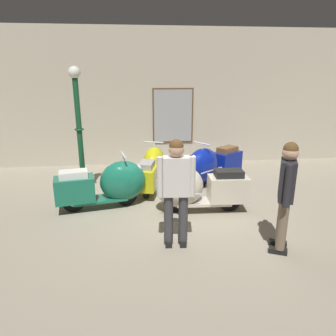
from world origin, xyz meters
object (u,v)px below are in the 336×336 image
scooter_3 (210,165)px  scooter_2 (194,188)px  scooter_0 (109,184)px  visitor_0 (286,190)px  visitor_1 (176,186)px  scooter_1 (152,168)px  lamppost (80,135)px

scooter_3 → scooter_2: bearing=29.3°
scooter_0 → visitor_0: 3.23m
visitor_0 → visitor_1: (-1.52, 0.31, 0.01)m
scooter_1 → lamppost: 1.74m
scooter_0 → scooter_3: bearing=14.9°
scooter_0 → lamppost: (-0.60, 0.76, 0.83)m
scooter_0 → scooter_2: 1.64m
scooter_1 → scooter_2: 1.59m
scooter_2 → scooter_0: bearing=-10.8°
scooter_2 → lamppost: bearing=-24.9°
scooter_3 → visitor_0: visitor_0 is taller
scooter_0 → scooter_2: (1.60, -0.38, 0.01)m
scooter_2 → visitor_0: visitor_0 is taller
scooter_1 → lamppost: lamppost is taller
visitor_0 → scooter_1: bearing=-34.8°
scooter_0 → lamppost: 1.28m
scooter_3 → visitor_1: (-1.15, -2.62, 0.48)m
scooter_0 → scooter_2: scooter_2 is taller
visitor_0 → scooter_3: bearing=-58.8°
visitor_0 → scooter_2: bearing=-30.6°
scooter_2 → scooter_3: 1.62m
scooter_1 → scooter_0: bearing=153.3°
scooter_1 → lamppost: bearing=114.6°
scooter_1 → scooter_3: size_ratio=1.03×
scooter_0 → scooter_3: (2.26, 1.10, -0.00)m
scooter_0 → visitor_0: bearing=-45.8°
visitor_1 → scooter_1: bearing=8.5°
lamppost → visitor_1: bearing=-53.2°
scooter_0 → visitor_0: visitor_0 is taller
scooter_1 → scooter_2: (0.70, -1.42, 0.03)m
scooter_1 → visitor_0: 3.39m
scooter_1 → scooter_3: scooter_3 is taller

